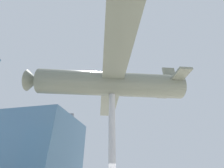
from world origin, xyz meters
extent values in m
cube|color=slate|center=(8.94, 12.36, 4.44)|extent=(9.84, 10.28, 8.89)
cube|color=slate|center=(8.94, 12.36, 9.19)|extent=(0.36, 9.77, 0.60)
cylinder|color=#B7B7BC|center=(0.00, 0.00, 3.70)|extent=(0.49, 0.49, 7.41)
cylinder|color=slate|center=(0.00, 0.00, 8.42)|extent=(5.21, 11.99, 2.02)
cube|color=slate|center=(0.00, 0.00, 8.42)|extent=(15.46, 5.94, 0.18)
cube|color=slate|center=(1.44, -5.03, 8.57)|extent=(5.07, 2.33, 0.18)
cube|color=slate|center=(1.44, -5.03, 9.51)|extent=(0.48, 1.11, 1.78)
cone|color=slate|center=(-1.76, 6.15, 8.42)|extent=(1.90, 1.35, 1.72)
sphere|color=black|center=(-1.94, 6.76, 8.42)|extent=(0.44, 0.44, 0.44)
camera|label=1|loc=(-10.56, -2.07, 1.97)|focal=24.00mm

